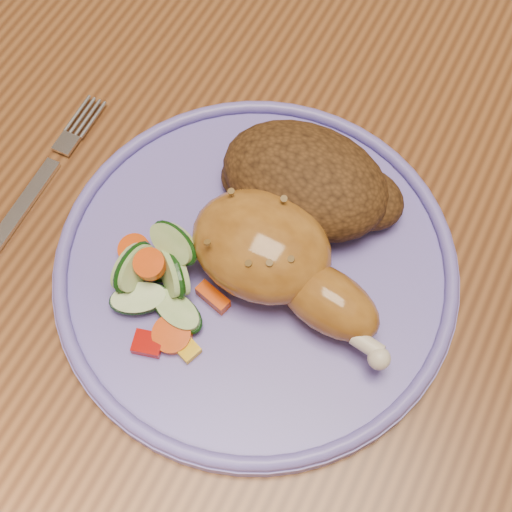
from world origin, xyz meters
name	(u,v)px	position (x,y,z in m)	size (l,w,h in m)	color
ground	(298,440)	(0.00, 0.00, 0.00)	(4.00, 4.00, 0.00)	#4F2D1B
dining_table	(340,279)	(0.00, 0.00, 0.67)	(0.90, 1.40, 0.75)	brown
plate	(256,269)	(-0.05, -0.06, 0.76)	(0.29, 0.29, 0.01)	#6A5BBB
plate_rim	(256,262)	(-0.05, -0.06, 0.77)	(0.29, 0.29, 0.01)	#6A5BBB
chicken_leg	(277,259)	(-0.03, -0.06, 0.79)	(0.16, 0.09, 0.05)	#A16421
rice_pilaf	(309,182)	(-0.04, 0.01, 0.78)	(0.14, 0.09, 0.06)	#472911
vegetable_pile	(158,280)	(-0.10, -0.11, 0.78)	(0.09, 0.10, 0.05)	#A50A05
fork	(36,187)	(-0.23, -0.08, 0.75)	(0.02, 0.15, 0.00)	silver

